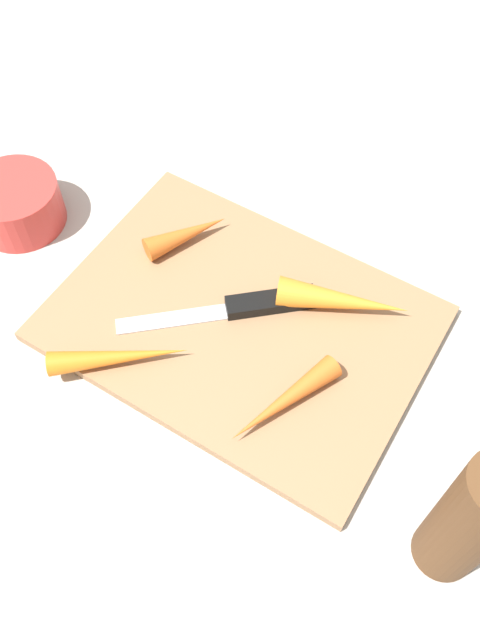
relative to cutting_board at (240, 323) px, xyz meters
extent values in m
plane|color=#ADA8A0|center=(0.00, 0.00, -0.01)|extent=(1.40, 1.40, 0.00)
cube|color=#99704C|center=(0.00, 0.00, 0.00)|extent=(0.36, 0.26, 0.01)
cube|color=#B7B7BC|center=(0.06, 0.04, 0.01)|extent=(0.09, 0.09, 0.00)
cube|color=black|center=(-0.02, -0.03, 0.01)|extent=(0.08, 0.08, 0.01)
cone|color=orange|center=(0.07, 0.10, 0.02)|extent=(0.12, 0.10, 0.02)
cone|color=orange|center=(-0.08, 0.06, 0.02)|extent=(0.06, 0.12, 0.02)
cone|color=orange|center=(0.10, -0.06, 0.02)|extent=(0.07, 0.09, 0.03)
cone|color=orange|center=(-0.08, -0.06, 0.02)|extent=(0.13, 0.08, 0.03)
cylinder|color=red|center=(0.28, 0.01, 0.02)|extent=(0.10, 0.10, 0.05)
cylinder|color=brown|center=(-0.26, 0.10, 0.08)|extent=(0.05, 0.05, 0.16)
camera|label=1|loc=(-0.19, 0.31, 0.57)|focal=37.92mm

